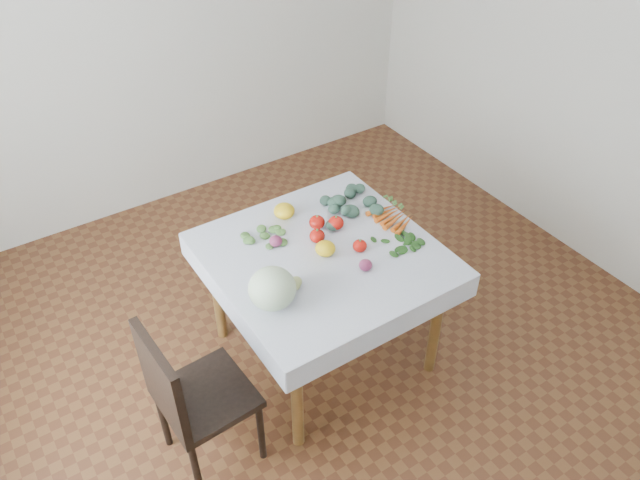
% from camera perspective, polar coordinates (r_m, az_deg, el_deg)
% --- Properties ---
extents(ground, '(4.00, 4.00, 0.00)m').
position_cam_1_polar(ground, '(3.75, 0.28, -10.06)').
color(ground, brown).
extents(back_wall, '(4.00, 0.04, 2.70)m').
position_cam_1_polar(back_wall, '(4.52, -14.53, 18.73)').
color(back_wall, silver).
rests_on(back_wall, ground).
extents(table, '(1.00, 1.00, 0.75)m').
position_cam_1_polar(table, '(3.28, 0.32, -2.57)').
color(table, brown).
rests_on(table, ground).
extents(tablecloth, '(1.12, 1.12, 0.01)m').
position_cam_1_polar(tablecloth, '(3.22, 0.32, -1.25)').
color(tablecloth, white).
rests_on(tablecloth, table).
extents(chair, '(0.43, 0.43, 0.90)m').
position_cam_1_polar(chair, '(2.96, -12.01, -13.62)').
color(chair, black).
rests_on(chair, ground).
extents(cabbage, '(0.24, 0.24, 0.20)m').
position_cam_1_polar(cabbage, '(2.88, -4.39, -4.45)').
color(cabbage, beige).
rests_on(cabbage, tablecloth).
extents(tomato_a, '(0.11, 0.11, 0.07)m').
position_cam_1_polar(tomato_a, '(3.36, -0.28, 1.63)').
color(tomato_a, '#BB140C').
rests_on(tomato_a, tablecloth).
extents(tomato_b, '(0.10, 0.10, 0.07)m').
position_cam_1_polar(tomato_b, '(3.27, -0.26, 0.37)').
color(tomato_b, '#BB140C').
rests_on(tomato_b, tablecloth).
extents(tomato_c, '(0.11, 0.11, 0.07)m').
position_cam_1_polar(tomato_c, '(3.35, 1.47, 1.58)').
color(tomato_c, '#BB140C').
rests_on(tomato_c, tablecloth).
extents(tomato_d, '(0.09, 0.09, 0.06)m').
position_cam_1_polar(tomato_d, '(3.22, 3.66, -0.53)').
color(tomato_d, '#BB140C').
rests_on(tomato_d, tablecloth).
extents(heirloom_back, '(0.13, 0.13, 0.08)m').
position_cam_1_polar(heirloom_back, '(3.44, -3.30, 2.67)').
color(heirloom_back, yellow).
rests_on(heirloom_back, tablecloth).
extents(heirloom_front, '(0.12, 0.12, 0.07)m').
position_cam_1_polar(heirloom_front, '(3.19, 0.49, -0.78)').
color(heirloom_front, yellow).
rests_on(heirloom_front, tablecloth).
extents(onion_a, '(0.08, 0.08, 0.06)m').
position_cam_1_polar(onion_a, '(3.25, -4.07, -0.09)').
color(onion_a, '#601B3A').
rests_on(onion_a, tablecloth).
extents(onion_b, '(0.08, 0.08, 0.06)m').
position_cam_1_polar(onion_b, '(3.11, 4.18, -2.30)').
color(onion_b, '#601B3A').
rests_on(onion_b, tablecloth).
extents(tomatillo_cluster, '(0.14, 0.09, 0.04)m').
position_cam_1_polar(tomatillo_cluster, '(3.02, -2.87, -3.85)').
color(tomatillo_cluster, tan).
rests_on(tomatillo_cluster, tablecloth).
extents(carrot_bunch, '(0.19, 0.26, 0.03)m').
position_cam_1_polar(carrot_bunch, '(3.45, 6.69, 2.09)').
color(carrot_bunch, '#CC5916').
rests_on(carrot_bunch, tablecloth).
extents(kale_bunch, '(0.32, 0.32, 0.05)m').
position_cam_1_polar(kale_bunch, '(3.51, 2.38, 3.19)').
color(kale_bunch, '#345547').
rests_on(kale_bunch, tablecloth).
extents(basil_bunch, '(0.24, 0.20, 0.01)m').
position_cam_1_polar(basil_bunch, '(3.31, 7.47, -0.12)').
color(basil_bunch, '#27581B').
rests_on(basil_bunch, tablecloth).
extents(dill_bunch, '(0.23, 0.18, 0.02)m').
position_cam_1_polar(dill_bunch, '(3.31, -4.81, 0.25)').
color(dill_bunch, '#56863D').
rests_on(dill_bunch, tablecloth).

